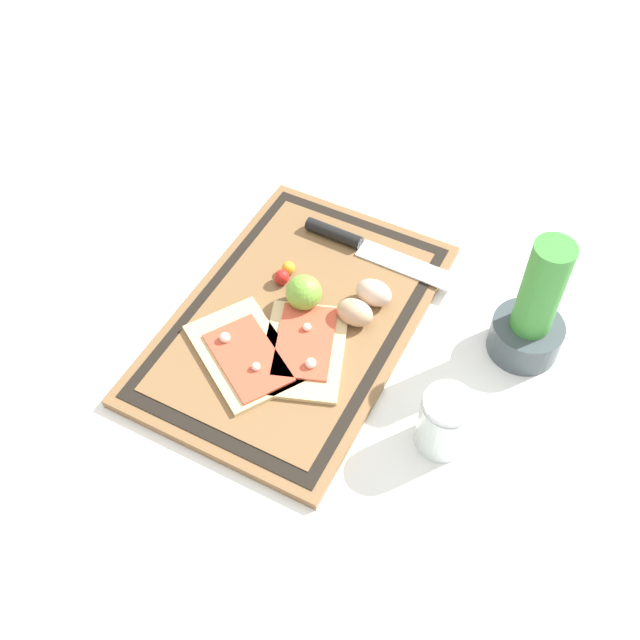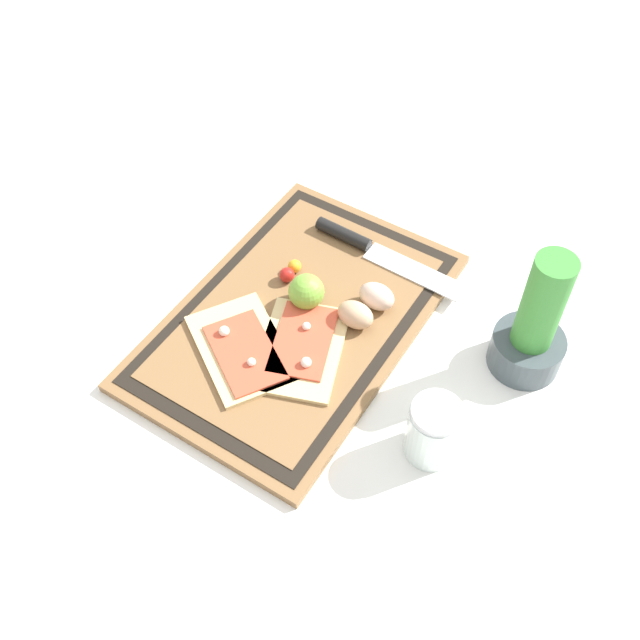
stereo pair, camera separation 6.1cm
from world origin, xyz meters
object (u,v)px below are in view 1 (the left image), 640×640
at_px(cherry_tomato_red, 282,277).
at_px(herb_pot, 532,316).
at_px(pizza_slice_far, 304,348).
at_px(cherry_tomato_yellow, 288,268).
at_px(egg_pink, 374,293).
at_px(egg_brown, 355,312).
at_px(knife, 356,243).
at_px(sauce_jar, 444,424).
at_px(lime, 305,293).
at_px(pizza_slice_near, 245,354).

bearing_deg(cherry_tomato_red, herb_pot, 99.69).
height_order(pizza_slice_far, cherry_tomato_yellow, pizza_slice_far).
relative_size(egg_pink, herb_pot, 0.27).
bearing_deg(egg_brown, cherry_tomato_red, -97.62).
xyz_separation_m(egg_brown, egg_pink, (-0.05, 0.01, 0.00)).
distance_m(knife, egg_pink, 0.12).
bearing_deg(knife, cherry_tomato_red, -28.59).
bearing_deg(egg_brown, herb_pot, 108.92).
bearing_deg(knife, sauce_jar, 44.17).
height_order(cherry_tomato_red, cherry_tomato_yellow, cherry_tomato_red).
relative_size(lime, herb_pot, 0.26).
bearing_deg(cherry_tomato_yellow, pizza_slice_near, 7.56).
relative_size(egg_pink, cherry_tomato_red, 2.38).
bearing_deg(egg_pink, cherry_tomato_yellow, -86.99).
distance_m(knife, lime, 0.15).
distance_m(pizza_slice_far, sauce_jar, 0.24).
distance_m(pizza_slice_near, egg_brown, 0.18).
xyz_separation_m(egg_brown, sauce_jar, (0.12, 0.19, 0.00)).
relative_size(egg_brown, egg_pink, 1.00).
height_order(egg_brown, egg_pink, same).
distance_m(cherry_tomato_red, sauce_jar, 0.36).
distance_m(pizza_slice_far, lime, 0.09).
bearing_deg(pizza_slice_near, egg_pink, 146.09).
bearing_deg(lime, egg_brown, 94.18).
height_order(knife, herb_pot, herb_pot).
bearing_deg(sauce_jar, lime, -113.08).
bearing_deg(sauce_jar, cherry_tomato_yellow, -116.43).
relative_size(knife, cherry_tomato_red, 11.20).
distance_m(knife, cherry_tomato_red, 0.14).
relative_size(knife, egg_pink, 4.71).
distance_m(knife, sauce_jar, 0.37).
bearing_deg(knife, cherry_tomato_yellow, -34.01).
bearing_deg(sauce_jar, herb_pot, 166.22).
height_order(pizza_slice_near, cherry_tomato_red, same).
distance_m(cherry_tomato_yellow, herb_pot, 0.39).
relative_size(pizza_slice_far, herb_pot, 0.94).
relative_size(pizza_slice_far, cherry_tomato_red, 8.37).
bearing_deg(cherry_tomato_yellow, pizza_slice_far, 37.34).
relative_size(pizza_slice_far, lime, 3.66).
height_order(lime, sauce_jar, sauce_jar).
bearing_deg(pizza_slice_far, pizza_slice_near, -55.46).
bearing_deg(cherry_tomato_red, cherry_tomato_yellow, -177.92).
xyz_separation_m(lime, cherry_tomato_yellow, (-0.05, -0.06, -0.02)).
xyz_separation_m(knife, lime, (0.15, -0.01, 0.02)).
xyz_separation_m(cherry_tomato_yellow, herb_pot, (-0.04, 0.38, 0.05)).
xyz_separation_m(egg_pink, lime, (0.06, -0.09, 0.01)).
bearing_deg(knife, pizza_slice_far, 6.50).
bearing_deg(knife, egg_pink, 38.73).
distance_m(lime, cherry_tomato_yellow, 0.08).
distance_m(egg_pink, cherry_tomato_yellow, 0.15).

